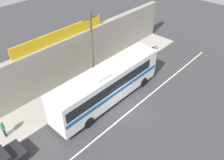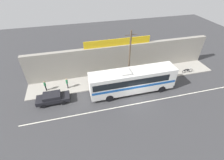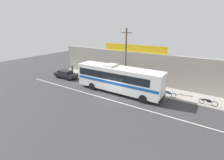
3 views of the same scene
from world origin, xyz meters
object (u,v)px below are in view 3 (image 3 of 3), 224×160
object	(u,v)px
intercity_bus	(118,78)
pedestrian_far_right	(149,82)
utility_pole	(126,58)
pedestrian_far_left	(72,68)
motorcycle_green	(208,101)
parked_car	(66,74)
motorcycle_purple	(168,93)
pedestrian_by_curb	(84,70)

from	to	relation	value
intercity_bus	pedestrian_far_right	world-z (taller)	intercity_bus
utility_pole	pedestrian_far_left	distance (m)	12.59
utility_pole	motorcycle_green	xyz separation A→B (m)	(10.56, 0.22, -3.86)
intercity_bus	parked_car	distance (m)	10.95
intercity_bus	parked_car	bearing A→B (deg)	177.06
pedestrian_far_left	pedestrian_far_right	xyz separation A→B (m)	(15.20, 0.08, 0.07)
utility_pole	motorcycle_green	size ratio (longest dim) A/B	4.28
utility_pole	pedestrian_far_right	size ratio (longest dim) A/B	4.83
utility_pole	parked_car	bearing A→B (deg)	-173.01
utility_pole	motorcycle_purple	bearing A→B (deg)	1.13
parked_car	pedestrian_far_left	xyz separation A→B (m)	(-1.10, 2.66, 0.33)
pedestrian_by_curb	pedestrian_far_left	distance (m)	3.08
parked_car	motorcycle_purple	bearing A→B (deg)	4.89
motorcycle_purple	pedestrian_by_curb	world-z (taller)	pedestrian_by_curb
parked_car	motorcycle_green	world-z (taller)	parked_car
motorcycle_purple	pedestrian_far_right	size ratio (longest dim) A/B	1.10
utility_pole	pedestrian_by_curb	xyz separation A→B (m)	(-9.00, 1.08, -3.29)
parked_car	motorcycle_purple	size ratio (longest dim) A/B	2.27
utility_pole	pedestrian_far_left	size ratio (longest dim) A/B	5.15
pedestrian_far_left	utility_pole	bearing A→B (deg)	-6.24
motorcycle_green	intercity_bus	bearing A→B (deg)	-168.77
motorcycle_purple	utility_pole	bearing A→B (deg)	-178.87
parked_car	utility_pole	size ratio (longest dim) A/B	0.52
pedestrian_far_left	intercity_bus	bearing A→B (deg)	-15.07
motorcycle_green	motorcycle_purple	bearing A→B (deg)	-178.77
parked_car	pedestrian_far_right	bearing A→B (deg)	11.01
intercity_bus	motorcycle_purple	xyz separation A→B (m)	(6.28, 2.02, -1.50)
intercity_bus	pedestrian_far_right	distance (m)	4.71
motorcycle_green	motorcycle_purple	world-z (taller)	same
parked_car	utility_pole	world-z (taller)	utility_pole
parked_car	pedestrian_far_right	distance (m)	14.36
parked_car	pedestrian_far_right	world-z (taller)	pedestrian_far_right
parked_car	pedestrian_far_left	size ratio (longest dim) A/B	2.67
pedestrian_far_right	pedestrian_far_left	bearing A→B (deg)	-179.70
utility_pole	pedestrian_far_left	world-z (taller)	utility_pole
parked_car	pedestrian_far_right	xyz separation A→B (m)	(14.09, 2.74, 0.40)
intercity_bus	utility_pole	distance (m)	3.03
parked_car	pedestrian_by_curb	size ratio (longest dim) A/B	2.53
utility_pole	pedestrian_far_left	bearing A→B (deg)	173.76
motorcycle_purple	pedestrian_far_left	world-z (taller)	pedestrian_far_left
motorcycle_purple	pedestrian_by_curb	bearing A→B (deg)	176.37
utility_pole	pedestrian_far_right	bearing A→B (deg)	24.07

